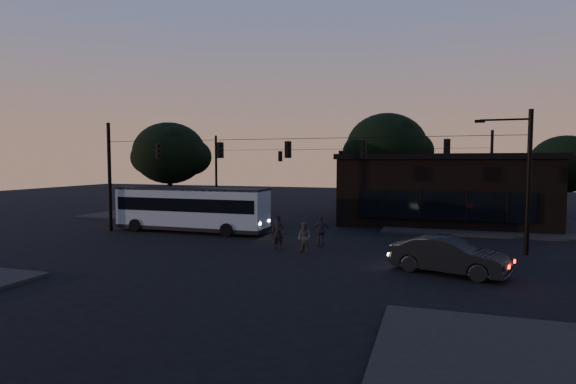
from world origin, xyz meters
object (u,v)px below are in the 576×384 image
(pedestrian_b, at_px, (304,237))
(pedestrian_d, at_px, (279,231))
(building, at_px, (442,188))
(pedestrian_c, at_px, (321,231))
(bus, at_px, (192,207))
(car, at_px, (449,255))
(pedestrian_a, at_px, (278,232))

(pedestrian_b, distance_m, pedestrian_d, 3.06)
(building, distance_m, pedestrian_c, 14.70)
(pedestrian_b, bearing_deg, building, 92.19)
(building, bearing_deg, bus, -147.56)
(pedestrian_b, bearing_deg, car, 9.43)
(pedestrian_a, bearing_deg, bus, 151.76)
(car, bearing_deg, bus, 85.35)
(pedestrian_c, distance_m, pedestrian_d, 2.57)
(bus, bearing_deg, car, -22.56)
(car, height_order, pedestrian_a, pedestrian_a)
(bus, height_order, pedestrian_a, bus)
(building, xyz_separation_m, pedestrian_d, (-9.26, -12.87, -1.94))
(pedestrian_b, relative_size, pedestrian_d, 1.07)
(pedestrian_d, bearing_deg, pedestrian_b, 158.15)
(pedestrian_a, distance_m, pedestrian_d, 1.78)
(pedestrian_c, bearing_deg, bus, -32.68)
(car, bearing_deg, pedestrian_a, 90.32)
(pedestrian_d, bearing_deg, bus, 4.55)
(bus, bearing_deg, pedestrian_a, -27.80)
(pedestrian_c, bearing_deg, pedestrian_b, 60.67)
(pedestrian_a, bearing_deg, pedestrian_c, 37.63)
(pedestrian_c, height_order, pedestrian_d, pedestrian_c)
(pedestrian_c, bearing_deg, pedestrian_a, 19.65)
(building, bearing_deg, pedestrian_c, -117.32)
(bus, bearing_deg, pedestrian_b, -25.88)
(bus, height_order, car, bus)
(pedestrian_a, bearing_deg, building, 58.68)
(pedestrian_b, xyz_separation_m, pedestrian_c, (0.40, 2.06, 0.08))
(bus, distance_m, pedestrian_c, 10.12)
(car, bearing_deg, pedestrian_b, 89.95)
(bus, xyz_separation_m, car, (16.51, -6.89, -0.91))
(pedestrian_a, relative_size, pedestrian_b, 1.17)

